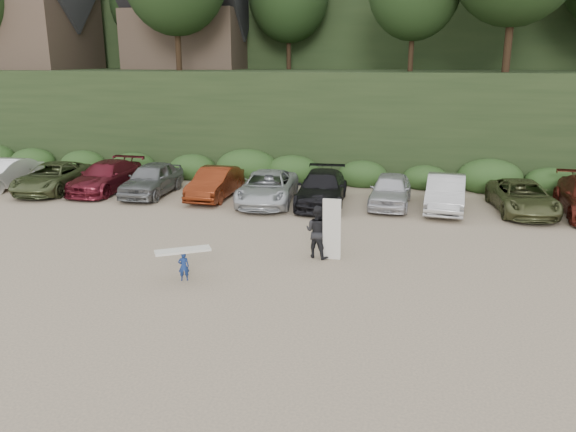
# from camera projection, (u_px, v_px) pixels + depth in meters

# --- Properties ---
(ground) EXTENTS (120.00, 120.00, 0.00)m
(ground) POSITION_uv_depth(u_px,v_px,m) (284.00, 283.00, 17.45)
(ground) COLOR tan
(ground) RESTS_ON ground
(hillside_backdrop) EXTENTS (90.00, 41.50, 28.00)m
(hillside_backdrop) POSITION_uv_depth(u_px,v_px,m) (367.00, 4.00, 48.35)
(hillside_backdrop) COLOR black
(hillside_backdrop) RESTS_ON ground
(parked_cars) EXTENTS (37.16, 6.26, 1.64)m
(parked_cars) POSITION_uv_depth(u_px,v_px,m) (273.00, 185.00, 27.26)
(parked_cars) COLOR silver
(parked_cars) RESTS_ON ground
(child_surfer) EXTENTS (1.72, 1.27, 1.03)m
(child_surfer) POSITION_uv_depth(u_px,v_px,m) (183.00, 259.00, 17.44)
(child_surfer) COLOR navy
(child_surfer) RESTS_ON ground
(adult_surfer) EXTENTS (1.38, 0.98, 2.20)m
(adult_surfer) POSITION_uv_depth(u_px,v_px,m) (319.00, 231.00, 19.42)
(adult_surfer) COLOR black
(adult_surfer) RESTS_ON ground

